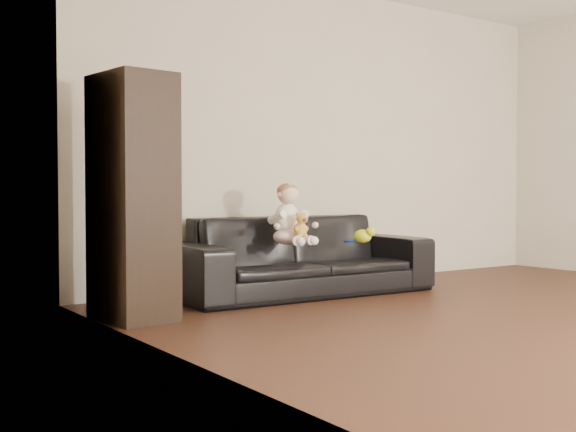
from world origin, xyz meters
TOP-DOWN VIEW (x-y plane):
  - wall_back at (0.00, 2.75)m, footprint 5.00×0.00m
  - wall_left at (-2.50, 0.00)m, footprint 0.00×5.50m
  - sofa at (-0.75, 2.25)m, footprint 2.12×0.88m
  - cabinet at (-2.29, 1.91)m, footprint 0.44×0.57m
  - shelf_item at (-2.27, 1.91)m, footprint 0.21×0.27m
  - baby at (-0.95, 2.14)m, footprint 0.34×0.41m
  - teddy_bear at (-0.94, 1.99)m, footprint 0.13×0.13m
  - toy_green at (-0.35, 1.98)m, footprint 0.14×0.16m
  - toy_rattle at (-0.37, 1.97)m, footprint 0.07×0.07m
  - toy_blue_disc at (-0.37, 2.10)m, footprint 0.11×0.11m

SIDE VIEW (x-z plane):
  - sofa at x=-0.75m, z-range 0.00..0.61m
  - toy_blue_disc at x=-0.37m, z-range 0.40..0.42m
  - toy_rattle at x=-0.37m, z-range 0.40..0.47m
  - toy_green at x=-0.35m, z-range 0.40..0.51m
  - teddy_bear at x=-0.94m, z-range 0.46..0.65m
  - baby at x=-0.95m, z-range 0.38..0.84m
  - cabinet at x=-2.29m, z-range 0.00..1.54m
  - shelf_item at x=-2.27m, z-range 0.98..1.26m
  - wall_back at x=0.00m, z-range -1.20..3.80m
  - wall_left at x=-2.50m, z-range -1.45..4.05m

